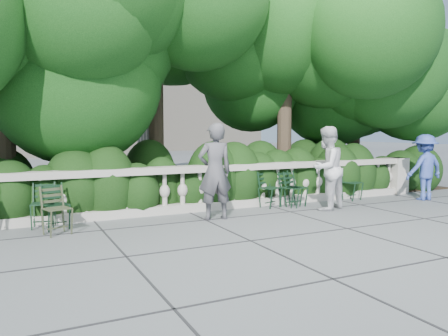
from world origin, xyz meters
name	(u,v)px	position (x,y,z in m)	size (l,w,h in m)	color
ground	(248,226)	(0.00, 0.00, 0.00)	(90.00, 90.00, 0.00)	#53555A
balustrade	(208,188)	(0.00, 1.80, 0.49)	(12.00, 0.44, 1.00)	#9E998E
shrub_hedge	(189,202)	(0.00, 3.00, 0.00)	(15.00, 2.60, 1.70)	black
tree_canopy	(210,42)	(0.69, 3.19, 3.96)	(15.04, 6.52, 6.78)	#3F3023
chair_a	(43,230)	(-3.45, 1.32, 0.00)	(0.44, 0.48, 0.84)	black
chair_b	(59,231)	(-3.19, 1.11, 0.00)	(0.44, 0.48, 0.84)	black
chair_c	(275,208)	(1.46, 1.34, 0.00)	(0.44, 0.48, 0.84)	black
chair_d	(296,207)	(1.93, 1.19, 0.00)	(0.44, 0.48, 0.84)	black
chair_e	(357,201)	(3.87, 1.31, 0.00)	(0.44, 0.48, 0.84)	black
chair_f	(301,207)	(2.04, 1.14, 0.00)	(0.44, 0.48, 0.84)	black
chair_weathered	(61,236)	(-3.20, 0.67, 0.00)	(0.44, 0.48, 0.84)	black
person_woman_grey	(215,171)	(-0.29, 0.81, 0.96)	(0.70, 0.46, 1.92)	#48474C
person_casual_man	(327,168)	(2.38, 0.69, 0.93)	(0.90, 0.70, 1.86)	silver
person_older_blue	(424,167)	(5.50, 0.69, 0.83)	(1.08, 0.62, 1.67)	#344A9D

